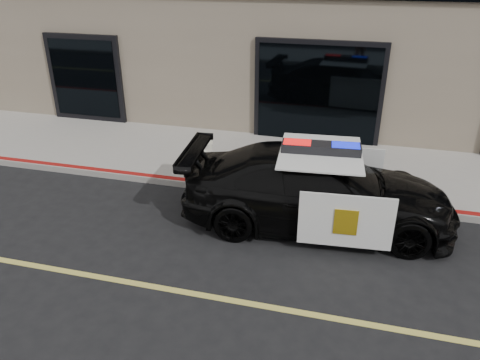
# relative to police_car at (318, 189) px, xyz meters

# --- Properties ---
(ground) EXTENTS (120.00, 120.00, 0.00)m
(ground) POSITION_rel_police_car_xyz_m (0.48, -2.66, -0.77)
(ground) COLOR black
(ground) RESTS_ON ground
(sidewalk_n) EXTENTS (60.00, 3.50, 0.15)m
(sidewalk_n) POSITION_rel_police_car_xyz_m (0.48, 2.59, -0.69)
(sidewalk_n) COLOR gray
(sidewalk_n) RESTS_ON ground
(police_car) EXTENTS (2.97, 5.57, 1.71)m
(police_car) POSITION_rel_police_car_xyz_m (0.00, 0.00, 0.00)
(police_car) COLOR black
(police_car) RESTS_ON ground
(fire_hydrant) EXTENTS (0.35, 0.49, 0.78)m
(fire_hydrant) POSITION_rel_police_car_xyz_m (-2.87, 1.82, -0.25)
(fire_hydrant) COLOR silver
(fire_hydrant) RESTS_ON sidewalk_n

